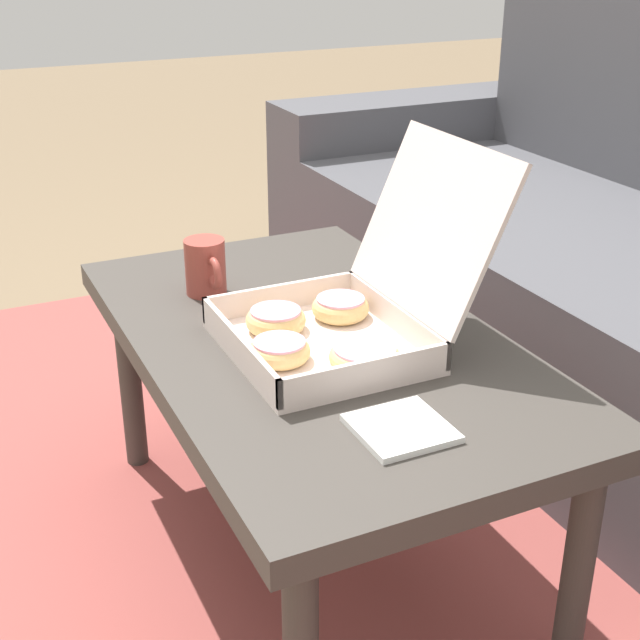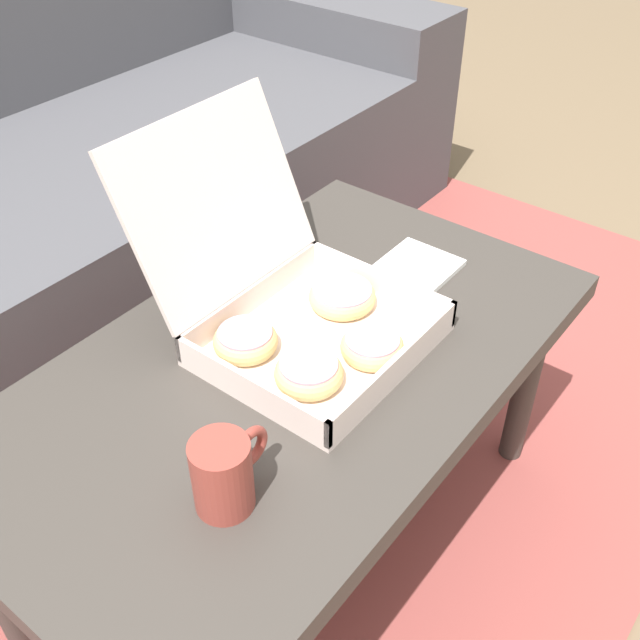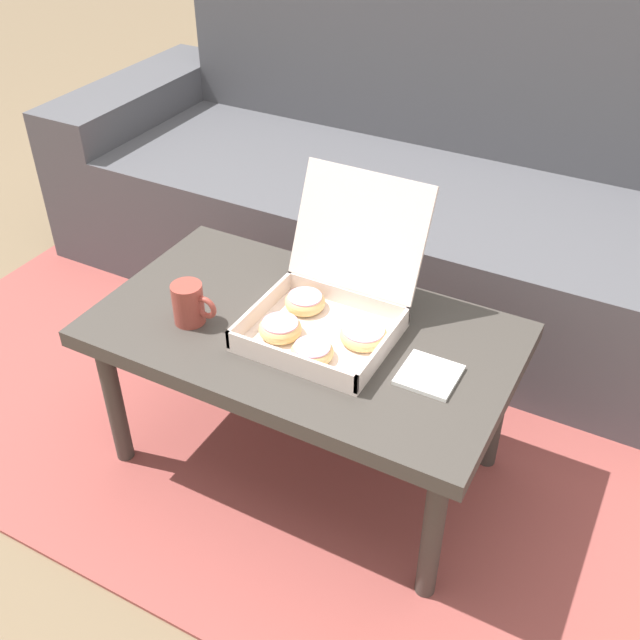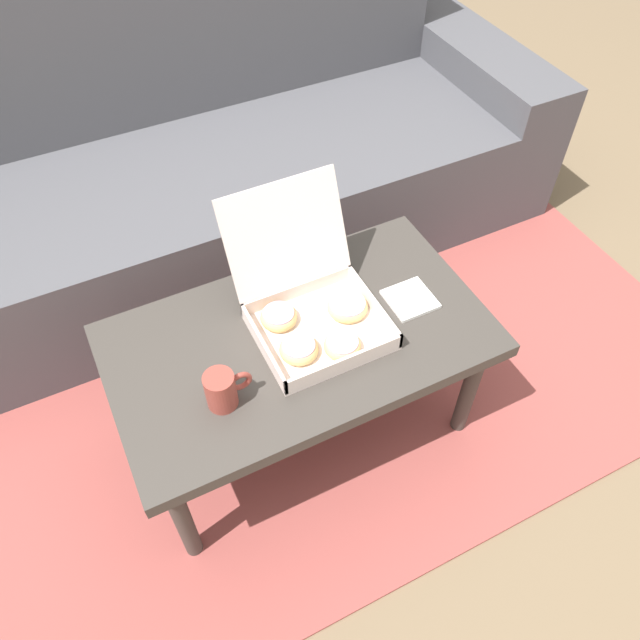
{
  "view_description": "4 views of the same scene",
  "coord_description": "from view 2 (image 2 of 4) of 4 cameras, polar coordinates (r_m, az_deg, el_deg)",
  "views": [
    {
      "loc": [
        1.16,
        -0.63,
        1.04
      ],
      "look_at": [
        0.05,
        -0.11,
        0.48
      ],
      "focal_mm": 50.0,
      "sensor_mm": 36.0,
      "label": 1
    },
    {
      "loc": [
        -0.61,
        -0.62,
        1.15
      ],
      "look_at": [
        0.05,
        -0.11,
        0.48
      ],
      "focal_mm": 42.0,
      "sensor_mm": 36.0,
      "label": 2
    },
    {
      "loc": [
        0.67,
        -1.25,
        1.45
      ],
      "look_at": [
        0.05,
        -0.11,
        0.48
      ],
      "focal_mm": 42.0,
      "sensor_mm": 36.0,
      "label": 3
    },
    {
      "loc": [
        -0.39,
        -0.99,
        1.65
      ],
      "look_at": [
        0.05,
        -0.11,
        0.48
      ],
      "focal_mm": 35.0,
      "sensor_mm": 36.0,
      "label": 4
    }
  ],
  "objects": [
    {
      "name": "coffee_mug",
      "position": [
        0.88,
        -7.3,
        -11.5
      ],
      "size": [
        0.11,
        0.07,
        0.1
      ],
      "color": "#993D33",
      "rests_on": "coffee_table"
    },
    {
      "name": "area_rug",
      "position": [
        1.59,
        -12.92,
        -8.77
      ],
      "size": [
        2.7,
        1.86,
        0.01
      ],
      "primitive_type": "cube",
      "color": "#994742",
      "rests_on": "ground_plane"
    },
    {
      "name": "pastry_box",
      "position": [
        1.08,
        -1.69,
        0.75
      ],
      "size": [
        0.31,
        0.38,
        0.3
      ],
      "color": "silver",
      "rests_on": "coffee_table"
    },
    {
      "name": "napkin_stack",
      "position": [
        1.27,
        7.51,
        4.11
      ],
      "size": [
        0.12,
        0.12,
        0.01
      ],
      "color": "white",
      "rests_on": "coffee_table"
    },
    {
      "name": "coffee_table",
      "position": [
        1.11,
        -2.24,
        -4.93
      ],
      "size": [
        0.95,
        0.55,
        0.43
      ],
      "color": "#3D3833",
      "rests_on": "ground_plane"
    },
    {
      "name": "ground_plane",
      "position": [
        1.44,
        -4.7,
        -14.52
      ],
      "size": [
        12.0,
        12.0,
        0.0
      ],
      "primitive_type": "plane",
      "color": "#756047"
    }
  ]
}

